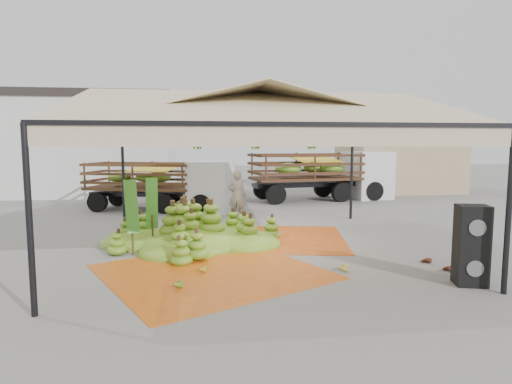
{
  "coord_description": "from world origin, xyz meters",
  "views": [
    {
      "loc": [
        -1.38,
        -10.83,
        2.66
      ],
      "look_at": [
        0.2,
        1.5,
        1.3
      ],
      "focal_mm": 30.0,
      "sensor_mm": 36.0,
      "label": 1
    }
  ],
  "objects": [
    {
      "name": "ground",
      "position": [
        0.0,
        0.0,
        0.0
      ],
      "size": [
        90.0,
        90.0,
        0.0
      ],
      "primitive_type": "plane",
      "color": "slate",
      "rests_on": "ground"
    },
    {
      "name": "canopy_tent",
      "position": [
        0.0,
        0.0,
        3.3
      ],
      "size": [
        8.1,
        8.1,
        4.0
      ],
      "color": "black",
      "rests_on": "ground"
    },
    {
      "name": "building_white",
      "position": [
        -10.0,
        14.0,
        2.71
      ],
      "size": [
        14.3,
        6.3,
        5.4
      ],
      "color": "silver",
      "rests_on": "ground"
    },
    {
      "name": "building_tan",
      "position": [
        10.0,
        13.0,
        2.07
      ],
      "size": [
        6.3,
        5.3,
        4.1
      ],
      "color": "tan",
      "rests_on": "ground"
    },
    {
      "name": "tarp_left",
      "position": [
        -1.19,
        -2.0,
        0.01
      ],
      "size": [
        5.51,
        5.43,
        0.01
      ],
      "primitive_type": "cube",
      "rotation": [
        0.0,
        0.0,
        0.47
      ],
      "color": "#D35F13",
      "rests_on": "ground"
    },
    {
      "name": "tarp_right",
      "position": [
        0.87,
        1.01,
        0.01
      ],
      "size": [
        4.16,
        4.3,
        0.01
      ],
      "primitive_type": "cube",
      "rotation": [
        0.0,
        0.0,
        -0.18
      ],
      "color": "#D86014",
      "rests_on": "ground"
    },
    {
      "name": "banana_heap",
      "position": [
        -1.6,
        0.59,
        0.54
      ],
      "size": [
        5.28,
        4.43,
        1.08
      ],
      "primitive_type": "ellipsoid",
      "rotation": [
        0.0,
        0.0,
        -0.06
      ],
      "color": "#5A861C",
      "rests_on": "ground"
    },
    {
      "name": "hand_yellow_a",
      "position": [
        1.5,
        -2.26,
        0.1
      ],
      "size": [
        0.55,
        0.5,
        0.21
      ],
      "primitive_type": "ellipsoid",
      "rotation": [
        0.0,
        0.0,
        -0.33
      ],
      "color": "gold",
      "rests_on": "ground"
    },
    {
      "name": "hand_yellow_b",
      "position": [
        -1.46,
        -1.96,
        0.09
      ],
      "size": [
        0.42,
        0.35,
        0.18
      ],
      "primitive_type": "ellipsoid",
      "rotation": [
        0.0,
        0.0,
        -0.08
      ],
      "color": "#AD9322",
      "rests_on": "ground"
    },
    {
      "name": "hand_red_a",
      "position": [
        3.7,
        -2.62,
        0.09
      ],
      "size": [
        0.46,
        0.4,
        0.19
      ],
      "primitive_type": "ellipsoid",
      "rotation": [
        0.0,
        0.0,
        -0.15
      ],
      "color": "#562013",
      "rests_on": "ground"
    },
    {
      "name": "hand_red_b",
      "position": [
        3.6,
        -1.97,
        0.09
      ],
      "size": [
        0.44,
        0.38,
        0.18
      ],
      "primitive_type": "ellipsoid",
      "rotation": [
        0.0,
        0.0,
        0.19
      ],
      "color": "brown",
      "rests_on": "ground"
    },
    {
      "name": "hand_green",
      "position": [
        -1.91,
        -2.92,
        0.1
      ],
      "size": [
        0.43,
        0.36,
        0.19
      ],
      "primitive_type": "ellipsoid",
      "rotation": [
        0.0,
        0.0,
        -0.03
      ],
      "color": "#4D851B",
      "rests_on": "ground"
    },
    {
      "name": "hanging_bunches",
      "position": [
        0.02,
        0.22,
        2.62
      ],
      "size": [
        3.24,
        0.24,
        0.2
      ],
      "color": "#3A7618",
      "rests_on": "ground"
    },
    {
      "name": "speaker_stack",
      "position": [
        3.7,
        -3.45,
        0.77
      ],
      "size": [
        0.66,
        0.61,
        1.54
      ],
      "rotation": [
        0.0,
        0.0,
        -0.26
      ],
      "color": "black",
      "rests_on": "ground"
    },
    {
      "name": "banana_leaves",
      "position": [
        -2.9,
        -0.25,
        0.0
      ],
      "size": [
        0.96,
        1.36,
        3.7
      ],
      "primitive_type": null,
      "color": "#24741F",
      "rests_on": "ground"
    },
    {
      "name": "vendor",
      "position": [
        -0.15,
        3.97,
        0.9
      ],
      "size": [
        0.73,
        0.56,
        1.8
      ],
      "primitive_type": "imported",
      "rotation": [
        0.0,
        0.0,
        2.93
      ],
      "color": "gray",
      "rests_on": "ground"
    },
    {
      "name": "truck_left",
      "position": [
        -2.83,
        6.97,
        1.24
      ],
      "size": [
        6.2,
        3.51,
        2.02
      ],
      "rotation": [
        0.0,
        0.0,
        -0.27
      ],
      "color": "#51391B",
      "rests_on": "ground"
    },
    {
      "name": "truck_right",
      "position": [
        4.73,
        9.52,
        1.45
      ],
      "size": [
        7.1,
        3.33,
        2.35
      ],
      "rotation": [
        0.0,
        0.0,
        0.15
      ],
      "color": "#4C2A19",
      "rests_on": "ground"
    }
  ]
}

